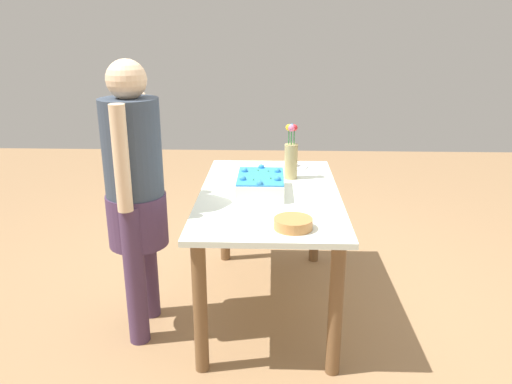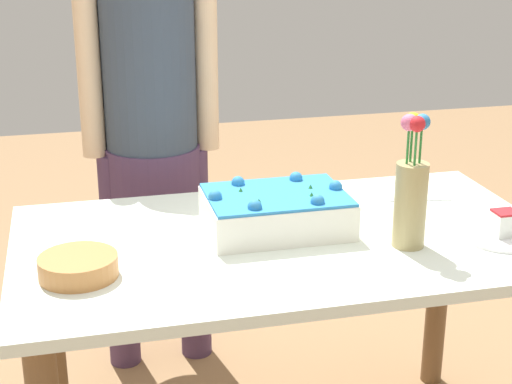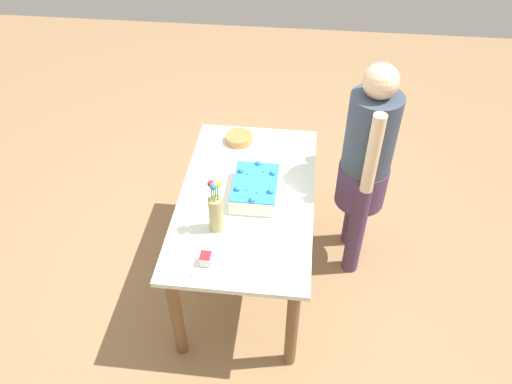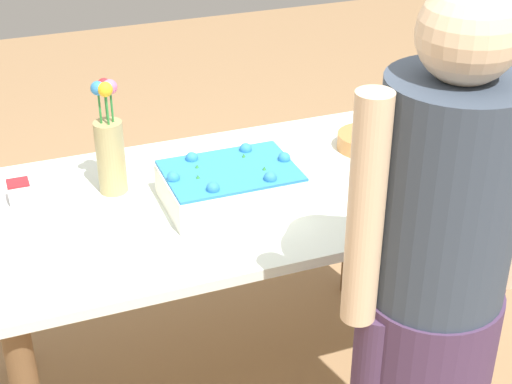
# 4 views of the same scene
# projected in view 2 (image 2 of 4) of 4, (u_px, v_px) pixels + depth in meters

# --- Properties ---
(dining_table) EXTENTS (1.40, 0.80, 0.73)m
(dining_table) POSITION_uv_depth(u_px,v_px,m) (285.00, 279.00, 2.08)
(dining_table) COLOR white
(dining_table) RESTS_ON ground_plane
(sheet_cake) EXTENTS (0.37, 0.26, 0.13)m
(sheet_cake) POSITION_uv_depth(u_px,v_px,m) (276.00, 211.00, 2.07)
(sheet_cake) COLOR white
(sheet_cake) RESTS_ON dining_table
(serving_plate_with_slice) EXTENTS (0.22, 0.22, 0.07)m
(serving_plate_with_slice) POSITION_uv_depth(u_px,v_px,m) (504.00, 231.00, 2.03)
(serving_plate_with_slice) COLOR white
(serving_plate_with_slice) RESTS_ON dining_table
(cake_knife) EXTENTS (0.19, 0.05, 0.00)m
(cake_knife) POSITION_uv_depth(u_px,v_px,m) (419.00, 200.00, 2.30)
(cake_knife) COLOR silver
(cake_knife) RESTS_ON dining_table
(flower_vase) EXTENTS (0.08, 0.08, 0.34)m
(flower_vase) POSITION_uv_depth(u_px,v_px,m) (411.00, 192.00, 1.94)
(flower_vase) COLOR tan
(flower_vase) RESTS_ON dining_table
(fruit_bowl) EXTENTS (0.18, 0.18, 0.05)m
(fruit_bowl) POSITION_uv_depth(u_px,v_px,m) (78.00, 266.00, 1.81)
(fruit_bowl) COLOR #C07E43
(fruit_bowl) RESTS_ON dining_table
(person_standing) EXTENTS (0.45, 0.31, 1.49)m
(person_standing) POSITION_uv_depth(u_px,v_px,m) (151.00, 130.00, 2.58)
(person_standing) COLOR #4B3354
(person_standing) RESTS_ON ground_plane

